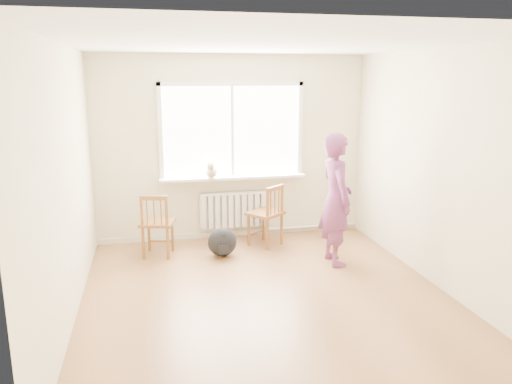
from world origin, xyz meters
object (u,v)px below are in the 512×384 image
chair_right (268,215)px  chair_left (157,225)px  cat (211,171)px  backpack (222,242)px  person (336,200)px

chair_right → chair_left: bearing=-34.3°
chair_left → chair_right: bearing=-162.0°
chair_left → cat: (0.81, 0.49, 0.62)m
chair_right → backpack: bearing=-16.2°
person → cat: bearing=49.2°
chair_right → backpack: 0.80m
backpack → chair_left: bearing=168.7°
chair_right → person: size_ratio=0.53×
backpack → person: bearing=-21.4°
chair_right → person: (0.69, -0.84, 0.40)m
cat → backpack: 1.09m
chair_right → person: person is taller
chair_left → chair_right: 1.57m
cat → backpack: size_ratio=1.00×
chair_left → person: 2.40m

